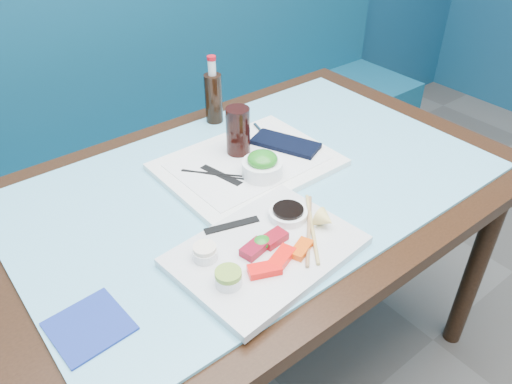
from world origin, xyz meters
TOP-DOWN VIEW (x-y plane):
  - booth_bench at (0.00, 2.29)m, footprint 3.00×0.56m
  - dining_table at (0.00, 1.45)m, footprint 1.40×0.90m
  - glass_top at (0.00, 1.45)m, footprint 1.22×0.76m
  - sashimi_plate at (-0.15, 1.22)m, footprint 0.41×0.31m
  - salmon_left at (-0.20, 1.16)m, footprint 0.07×0.06m
  - salmon_mid at (-0.15, 1.17)m, footprint 0.07×0.05m
  - salmon_right at (-0.10, 1.16)m, footprint 0.07×0.05m
  - tuna_left at (-0.18, 1.22)m, footprint 0.06×0.05m
  - tuna_right at (-0.13, 1.22)m, footprint 0.06×0.04m
  - seaweed_garnish at (-0.16, 1.23)m, footprint 0.05×0.05m
  - ramekin_wasabi at (-0.28, 1.18)m, footprint 0.06×0.06m
  - wasabi_fill at (-0.28, 1.18)m, footprint 0.06×0.06m
  - ramekin_ginger at (-0.27, 1.27)m, footprint 0.06×0.06m
  - ginger_fill at (-0.27, 1.27)m, footprint 0.05×0.05m
  - soy_dish at (-0.05, 1.27)m, footprint 0.11×0.11m
  - soy_fill at (-0.05, 1.27)m, footprint 0.08×0.08m
  - lemon_wedge at (-0.01, 1.19)m, footprint 0.05×0.04m
  - chopstick_sleeve at (-0.17, 1.32)m, footprint 0.13×0.06m
  - wooden_chopstick_a at (-0.04, 1.20)m, footprint 0.17×0.18m
  - wooden_chopstick_b at (-0.03, 1.20)m, footprint 0.15×0.19m
  - serving_tray at (0.03, 1.52)m, footprint 0.45×0.34m
  - paper_placemat at (0.03, 1.52)m, footprint 0.39×0.28m
  - seaweed_bowl at (0.02, 1.44)m, footprint 0.12×0.12m
  - seaweed_salad at (0.02, 1.44)m, footprint 0.08×0.08m
  - cola_glass at (0.04, 1.57)m, footprint 0.08×0.08m
  - navy_pouch at (0.16, 1.52)m, footprint 0.15×0.21m
  - fork at (0.15, 1.62)m, footprint 0.03×0.09m
  - black_chopstick_a at (-0.07, 1.51)m, footprint 0.13×0.17m
  - black_chopstick_b at (-0.07, 1.51)m, footprint 0.15×0.17m
  - tray_sleeve at (-0.07, 1.51)m, footprint 0.05×0.13m
  - cola_bottle_body at (0.11, 1.79)m, footprint 0.07×0.07m
  - cola_bottle_neck at (0.11, 1.79)m, footprint 0.03×0.03m
  - cola_bottle_cap at (0.11, 1.79)m, footprint 0.03×0.03m
  - blue_napkin at (-0.53, 1.27)m, footprint 0.14×0.14m

SIDE VIEW (x-z plane):
  - booth_bench at x=0.00m, z-range -0.21..0.96m
  - dining_table at x=0.00m, z-range 0.29..1.04m
  - glass_top at x=0.00m, z-range 0.75..0.76m
  - blue_napkin at x=-0.53m, z-range 0.76..0.76m
  - serving_tray at x=0.03m, z-range 0.76..0.77m
  - sashimi_plate at x=-0.15m, z-range 0.76..0.78m
  - paper_placemat at x=0.03m, z-range 0.77..0.78m
  - tray_sleeve at x=-0.07m, z-range 0.77..0.78m
  - black_chopstick_a at x=-0.07m, z-range 0.77..0.78m
  - black_chopstick_b at x=-0.07m, z-range 0.77..0.78m
  - chopstick_sleeve at x=-0.17m, z-range 0.78..0.78m
  - fork at x=0.15m, z-range 0.77..0.79m
  - wooden_chopstick_b at x=-0.03m, z-range 0.78..0.79m
  - wooden_chopstick_a at x=-0.04m, z-range 0.78..0.79m
  - navy_pouch at x=0.16m, z-range 0.77..0.79m
  - salmon_right at x=-0.10m, z-range 0.78..0.79m
  - salmon_left at x=-0.20m, z-range 0.78..0.79m
  - salmon_mid at x=-0.15m, z-range 0.78..0.79m
  - soy_dish at x=-0.05m, z-range 0.78..0.80m
  - tuna_left at x=-0.18m, z-range 0.78..0.80m
  - tuna_right at x=-0.13m, z-range 0.78..0.80m
  - ramekin_ginger at x=-0.27m, z-range 0.78..0.80m
  - ramekin_wasabi at x=-0.28m, z-range 0.78..0.80m
  - seaweed_garnish at x=-0.16m, z-range 0.78..0.80m
  - seaweed_bowl at x=0.02m, z-range 0.77..0.82m
  - soy_fill at x=-0.05m, z-range 0.80..0.80m
  - lemon_wedge at x=-0.01m, z-range 0.78..0.82m
  - ginger_fill at x=-0.27m, z-range 0.80..0.81m
  - wasabi_fill at x=-0.28m, z-range 0.80..0.81m
  - seaweed_salad at x=0.02m, z-range 0.81..0.84m
  - cola_bottle_body at x=0.11m, z-range 0.76..0.91m
  - cola_glass at x=0.04m, z-range 0.77..0.91m
  - cola_bottle_neck at x=0.11m, z-range 0.91..0.96m
  - cola_bottle_cap at x=0.11m, z-range 0.96..0.97m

